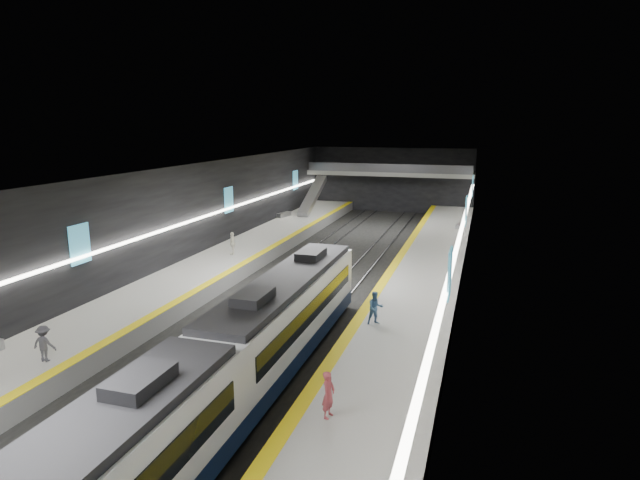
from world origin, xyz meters
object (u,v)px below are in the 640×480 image
(passenger_left_b, at_px, (44,344))
(bench_left_far, at_px, (284,215))
(bench_right_far, at_px, (460,225))
(passenger_right_a, at_px, (328,395))
(passenger_left_a, at_px, (233,244))
(escalator, at_px, (313,196))
(train, at_px, (210,384))
(passenger_right_b, at_px, (375,308))

(passenger_left_b, bearing_deg, bench_left_far, -91.61)
(bench_right_far, relative_size, passenger_left_b, 1.10)
(bench_left_far, relative_size, passenger_right_a, 1.19)
(bench_right_far, relative_size, passenger_left_a, 0.99)
(passenger_right_a, relative_size, passenger_left_b, 1.05)
(bench_left_far, bearing_deg, escalator, 76.91)
(passenger_left_b, bearing_deg, passenger_right_a, 170.49)
(train, bearing_deg, escalator, 103.29)
(escalator, xyz_separation_m, bench_left_far, (-2.00, -3.91, -1.66))
(passenger_right_a, bearing_deg, passenger_left_a, 43.36)
(escalator, bearing_deg, passenger_left_a, -89.17)
(bench_right_far, distance_m, passenger_right_b, 27.82)
(passenger_left_a, bearing_deg, passenger_left_b, -13.04)
(bench_left_far, height_order, passenger_left_b, passenger_left_b)
(bench_left_far, height_order, passenger_left_a, passenger_left_a)
(bench_left_far, distance_m, passenger_right_a, 40.61)
(bench_left_far, xyz_separation_m, passenger_right_b, (15.76, -28.20, 0.60))
(bench_right_far, height_order, passenger_left_a, passenger_left_a)
(train, xyz_separation_m, passenger_right_a, (3.96, 1.08, -0.35))
(passenger_left_a, bearing_deg, passenger_right_b, 35.03)
(passenger_left_a, xyz_separation_m, passenger_left_b, (0.81, -19.57, -0.09))
(bench_left_far, xyz_separation_m, passenger_left_a, (2.30, -17.08, 0.65))
(escalator, distance_m, passenger_left_b, 40.60)
(bench_left_far, xyz_separation_m, passenger_left_b, (3.12, -36.66, 0.55))
(passenger_right_a, bearing_deg, passenger_left_b, 96.33)
(passenger_left_b, bearing_deg, escalator, -94.90)
(passenger_right_b, bearing_deg, passenger_left_a, 111.25)
(train, relative_size, passenger_right_a, 17.82)
(escalator, distance_m, bench_right_far, 17.23)
(passenger_right_b, bearing_deg, bench_right_far, 55.02)
(escalator, xyz_separation_m, passenger_left_a, (0.30, -20.99, -1.01))
(escalator, bearing_deg, passenger_right_b, -66.80)
(escalator, distance_m, bench_left_far, 4.69)
(train, relative_size, passenger_right_b, 17.68)
(passenger_right_a, bearing_deg, bench_right_far, 5.32)
(bench_right_far, relative_size, passenger_right_b, 1.04)
(passenger_right_b, height_order, passenger_left_b, passenger_right_b)
(escalator, relative_size, bench_left_far, 3.99)
(passenger_left_b, bearing_deg, bench_right_far, -119.63)
(passenger_right_a, bearing_deg, escalator, 28.06)
(escalator, relative_size, passenger_right_b, 4.71)
(passenger_left_a, bearing_deg, train, 9.02)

